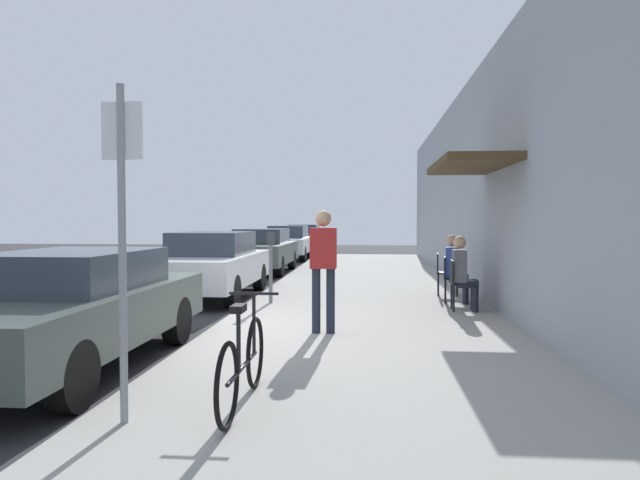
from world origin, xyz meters
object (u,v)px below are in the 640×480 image
(parked_car_3, at_px, (288,242))
(bicycle_0, at_px, (243,363))
(parked_car_4, at_px, (304,238))
(seated_patron_1, at_px, (455,266))
(parked_car_0, at_px, (69,307))
(cafe_chair_0, at_px, (459,281))
(parked_car_2, at_px, (262,250))
(parked_car_1, at_px, (212,264))
(pedestrian_standing, at_px, (323,261))
(seated_patron_0, at_px, (463,270))
(cafe_chair_2, at_px, (444,271))
(cafe_chair_1, at_px, (451,276))
(parking_meter, at_px, (271,262))
(street_sign, at_px, (122,226))

(parked_car_3, relative_size, bicycle_0, 2.57)
(parked_car_4, height_order, seated_patron_1, parked_car_4)
(parked_car_0, bearing_deg, cafe_chair_0, 37.37)
(parked_car_3, bearing_deg, parked_car_2, -90.00)
(parked_car_1, height_order, pedestrian_standing, pedestrian_standing)
(bicycle_0, distance_m, seated_patron_0, 5.90)
(cafe_chair_0, xyz_separation_m, cafe_chair_2, (0.00, 1.99, 0.00))
(cafe_chair_1, relative_size, seated_patron_1, 0.67)
(parking_meter, relative_size, pedestrian_standing, 0.78)
(cafe_chair_0, bearing_deg, cafe_chair_1, 89.95)
(parked_car_0, relative_size, parking_meter, 3.33)
(parked_car_1, xyz_separation_m, cafe_chair_1, (4.96, -1.18, -0.11))
(parking_meter, bearing_deg, seated_patron_0, -10.27)
(parking_meter, relative_size, bicycle_0, 0.77)
(cafe_chair_1, distance_m, cafe_chair_2, 1.09)
(parked_car_1, relative_size, parked_car_3, 1.00)
(parking_meter, relative_size, cafe_chair_1, 1.52)
(bicycle_0, height_order, cafe_chair_2, bicycle_0)
(parked_car_2, height_order, parked_car_4, parked_car_4)
(cafe_chair_0, bearing_deg, parking_meter, 169.60)
(parked_car_0, relative_size, parked_car_3, 1.00)
(parked_car_1, xyz_separation_m, street_sign, (1.50, -7.78, 0.90))
(bicycle_0, relative_size, cafe_chair_2, 1.97)
(cafe_chair_0, bearing_deg, parked_car_1, 157.27)
(parked_car_3, bearing_deg, pedestrian_standing, -80.23)
(seated_patron_1, height_order, pedestrian_standing, pedestrian_standing)
(seated_patron_0, height_order, cafe_chair_1, seated_patron_0)
(seated_patron_0, bearing_deg, parked_car_0, -142.99)
(parked_car_0, bearing_deg, cafe_chair_1, 43.40)
(parked_car_3, relative_size, parking_meter, 3.33)
(bicycle_0, xyz_separation_m, seated_patron_1, (2.69, 6.14, 0.34))
(parked_car_3, distance_m, cafe_chair_1, 13.94)
(seated_patron_1, bearing_deg, cafe_chair_2, 93.13)
(seated_patron_0, distance_m, seated_patron_1, 0.90)
(seated_patron_0, relative_size, cafe_chair_2, 1.48)
(parked_car_2, height_order, seated_patron_1, seated_patron_1)
(bicycle_0, bearing_deg, parking_meter, 97.57)
(bicycle_0, height_order, seated_patron_0, seated_patron_0)
(parked_car_3, height_order, seated_patron_0, parked_car_3)
(parked_car_0, xyz_separation_m, pedestrian_standing, (2.77, 1.64, 0.42))
(parked_car_0, relative_size, parked_car_1, 1.00)
(street_sign, relative_size, seated_patron_1, 2.02)
(seated_patron_1, distance_m, pedestrian_standing, 3.79)
(parking_meter, xyz_separation_m, street_sign, (-0.05, -6.33, 0.75))
(parked_car_0, xyz_separation_m, parked_car_3, (-0.00, 17.71, 0.04))
(seated_patron_1, bearing_deg, parked_car_4, 104.72)
(pedestrian_standing, bearing_deg, parked_car_3, 99.77)
(parked_car_3, xyz_separation_m, parking_meter, (1.55, -13.30, 0.15))
(parked_car_2, height_order, seated_patron_0, seated_patron_0)
(pedestrian_standing, bearing_deg, cafe_chair_0, 44.36)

